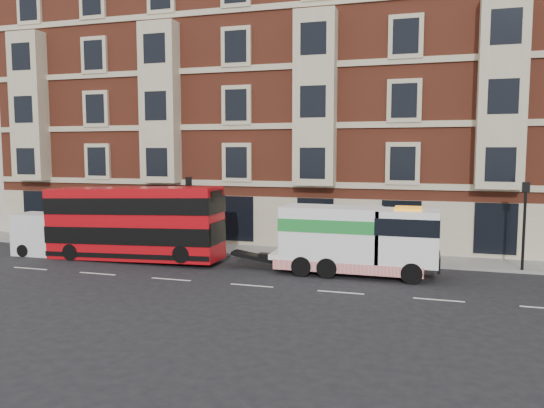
% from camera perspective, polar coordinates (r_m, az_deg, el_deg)
% --- Properties ---
extents(ground, '(120.00, 120.00, 0.00)m').
position_cam_1_polar(ground, '(24.00, -2.20, -8.76)').
color(ground, black).
rests_on(ground, ground).
extents(sidewalk, '(90.00, 3.00, 0.15)m').
position_cam_1_polar(sidewalk, '(31.00, 2.32, -5.30)').
color(sidewalk, slate).
rests_on(sidewalk, ground).
extents(victorian_terrace, '(45.00, 12.00, 20.40)m').
position_cam_1_polar(victorian_terrace, '(37.86, 6.02, 11.86)').
color(victorian_terrace, brown).
rests_on(victorian_terrace, ground).
extents(lamp_post_west, '(0.35, 0.15, 4.35)m').
position_cam_1_polar(lamp_post_west, '(31.44, -8.91, -0.42)').
color(lamp_post_west, black).
rests_on(lamp_post_west, sidewalk).
extents(lamp_post_east, '(0.35, 0.15, 4.35)m').
position_cam_1_polar(lamp_post_east, '(28.72, 25.51, -1.49)').
color(lamp_post_east, black).
rests_on(lamp_post_east, sidewalk).
extents(double_decker_bus, '(9.93, 2.28, 4.02)m').
position_cam_1_polar(double_decker_bus, '(29.98, -14.67, -1.89)').
color(double_decker_bus, '#B00910').
rests_on(double_decker_bus, ground).
extents(tow_truck, '(7.95, 2.35, 3.31)m').
position_cam_1_polar(tow_truck, '(25.93, 8.79, -3.77)').
color(tow_truck, white).
rests_on(tow_truck, ground).
extents(box_van, '(4.65, 2.08, 2.39)m').
position_cam_1_polar(box_van, '(33.07, -22.33, -3.10)').
color(box_van, silver).
rests_on(box_van, ground).
extents(pedestrian, '(0.71, 0.49, 1.88)m').
position_cam_1_polar(pedestrian, '(35.30, -17.49, -2.54)').
color(pedestrian, '#1B1C37').
rests_on(pedestrian, sidewalk).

